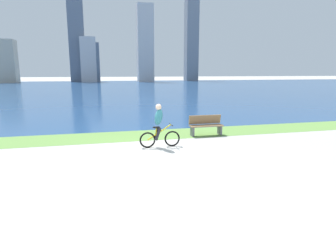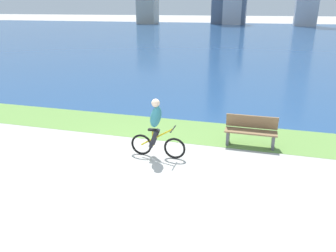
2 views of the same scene
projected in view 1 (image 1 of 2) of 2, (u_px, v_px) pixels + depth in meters
name	position (u px, v px, depth m)	size (l,w,h in m)	color
ground_plane	(151.00, 155.00, 9.66)	(300.00, 300.00, 0.00)	#B2AFA8
grass_strip_bayside	(139.00, 135.00, 12.61)	(120.00, 2.10, 0.01)	#6B9947
bay_water_surface	(109.00, 88.00, 49.93)	(300.00, 76.09, 0.00)	navy
cyclist_lead	(159.00, 126.00, 10.51)	(1.55, 0.52, 1.64)	black
bench_near_path	(206.00, 125.00, 12.58)	(1.50, 0.47, 0.90)	olive
city_skyline_far_shore	(112.00, 48.00, 78.46)	(54.33, 8.22, 23.66)	#ADA899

